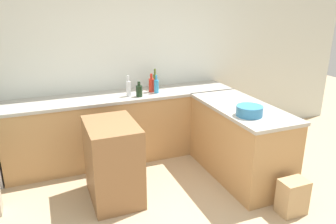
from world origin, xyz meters
TOP-DOWN VIEW (x-y plane):
  - wall_back at (0.00, 2.18)m, footprint 8.00×0.06m
  - counter_back at (0.00, 1.85)m, footprint 3.14×0.63m
  - counter_peninsula at (1.22, 0.82)m, footprint 0.69×1.49m
  - island_table at (-0.37, 0.89)m, footprint 0.53×0.75m
  - mixing_bowl at (1.09, 0.49)m, footprint 0.29×0.29m
  - dish_soap_bottle at (0.46, 1.76)m, footprint 0.06×0.06m
  - hot_sauce_bottle at (0.41, 1.83)m, footprint 0.08×0.08m
  - olive_oil_bottle at (0.51, 1.95)m, footprint 0.06×0.06m
  - wine_bottle_dark at (0.19, 1.68)m, footprint 0.08×0.08m
  - vinegar_bottle_clear at (0.06, 1.75)m, footprint 0.06×0.06m
  - paper_bag at (1.30, -0.09)m, footprint 0.29×0.20m

SIDE VIEW (x-z plane):
  - paper_bag at x=1.30m, z-range 0.00..0.38m
  - island_table at x=-0.37m, z-range 0.00..0.90m
  - counter_back at x=0.00m, z-range 0.00..0.93m
  - counter_peninsula at x=1.22m, z-range 0.00..0.93m
  - mixing_bowl at x=1.09m, z-range 0.93..1.04m
  - wine_bottle_dark at x=0.19m, z-range 0.91..1.11m
  - dish_soap_bottle at x=0.46m, z-range 0.90..1.15m
  - hot_sauce_bottle at x=0.41m, z-range 0.90..1.16m
  - vinegar_bottle_clear at x=0.06m, z-range 0.90..1.18m
  - olive_oil_bottle at x=0.51m, z-range 0.90..1.19m
  - wall_back at x=0.00m, z-range 0.00..2.70m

